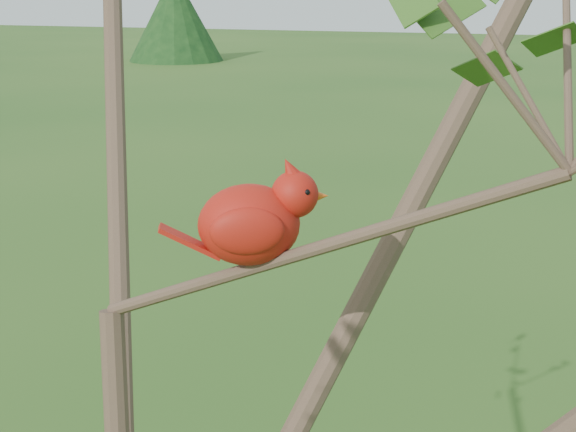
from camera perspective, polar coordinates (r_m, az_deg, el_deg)
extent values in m
ellipsoid|color=red|center=(1.13, -2.53, -0.56)|extent=(0.16, 0.15, 0.11)
sphere|color=red|center=(1.12, 0.44, 1.42)|extent=(0.08, 0.08, 0.06)
cone|color=red|center=(1.11, 0.19, 2.93)|extent=(0.05, 0.05, 0.05)
cone|color=#D85914|center=(1.13, 1.98, 1.31)|extent=(0.03, 0.03, 0.02)
ellipsoid|color=black|center=(1.12, 1.47, 1.24)|extent=(0.03, 0.04, 0.03)
cube|color=red|center=(1.13, -6.36, -1.66)|extent=(0.08, 0.06, 0.05)
ellipsoid|color=red|center=(1.16, -2.91, 0.11)|extent=(0.10, 0.06, 0.06)
ellipsoid|color=red|center=(1.09, -2.65, -0.99)|extent=(0.10, 0.06, 0.06)
cylinder|color=#442F24|center=(27.10, -7.31, 12.47)|extent=(0.36, 0.36, 2.42)
cone|color=black|center=(27.09, -7.31, 12.69)|extent=(2.82, 2.82, 2.62)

